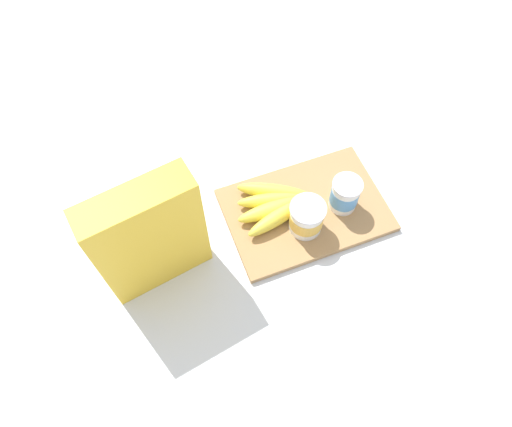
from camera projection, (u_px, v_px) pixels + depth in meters
The scene contains 6 objects.
ground_plane at pixel (305, 212), 1.08m from camera, with size 2.40×2.40×0.00m, color silver.
cutting_board at pixel (305, 210), 1.07m from camera, with size 0.35×0.24×0.02m, color #A37A4C.
cereal_box at pixel (149, 238), 0.89m from camera, with size 0.21×0.07×0.28m, color yellow.
yogurt_cup_front at pixel (345, 195), 1.03m from camera, with size 0.07×0.07×0.08m.
yogurt_cup_back at pixel (307, 218), 1.01m from camera, with size 0.08×0.08×0.08m.
banana_bunch at pixel (276, 204), 1.05m from camera, with size 0.18×0.15×0.04m.
Camera 1 is at (0.30, 0.47, 0.93)m, focal length 33.41 mm.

